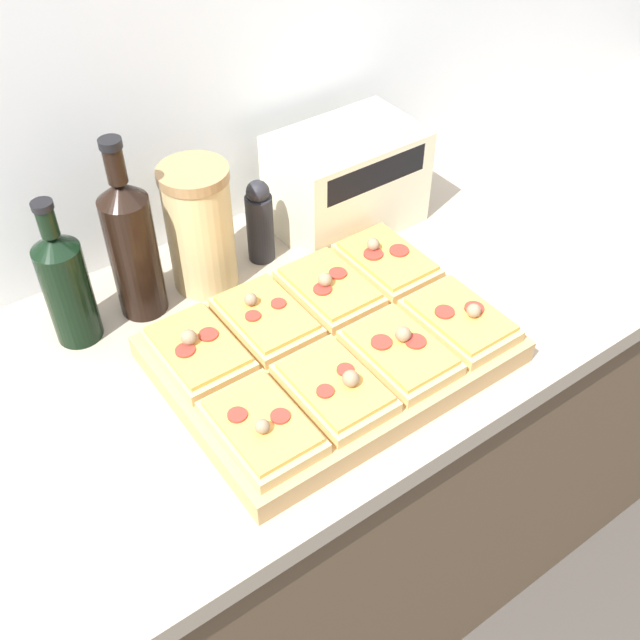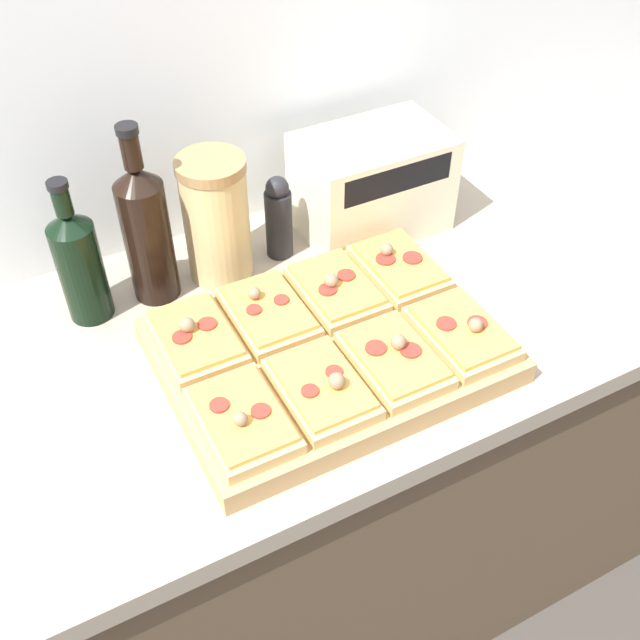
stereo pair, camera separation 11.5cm
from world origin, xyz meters
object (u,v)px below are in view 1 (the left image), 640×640
object	(u,v)px
olive_oil_bottle	(66,285)
grain_jar_tall	(200,228)
cutting_board	(331,349)
pepper_mill	(258,222)
toaster_oven	(347,180)
wine_bottle	(132,245)

from	to	relation	value
olive_oil_bottle	grain_jar_tall	xyz separation A→B (m)	(0.23, -0.00, 0.01)
cutting_board	olive_oil_bottle	world-z (taller)	olive_oil_bottle
pepper_mill	toaster_oven	size ratio (longest dim) A/B	0.55
pepper_mill	toaster_oven	world-z (taller)	toaster_oven
cutting_board	olive_oil_bottle	bearing A→B (deg)	136.79
cutting_board	pepper_mill	xyz separation A→B (m)	(0.05, 0.28, 0.06)
cutting_board	wine_bottle	world-z (taller)	wine_bottle
grain_jar_tall	wine_bottle	bearing A→B (deg)	180.00
wine_bottle	grain_jar_tall	size ratio (longest dim) A/B	1.40
olive_oil_bottle	grain_jar_tall	bearing A→B (deg)	-0.00
pepper_mill	olive_oil_bottle	bearing A→B (deg)	180.00
wine_bottle	pepper_mill	bearing A→B (deg)	0.00
toaster_oven	cutting_board	bearing A→B (deg)	-130.57
cutting_board	grain_jar_tall	bearing A→B (deg)	103.09
grain_jar_tall	pepper_mill	size ratio (longest dim) A/B	1.41
cutting_board	grain_jar_tall	distance (m)	0.30
wine_bottle	toaster_oven	size ratio (longest dim) A/B	1.09
cutting_board	olive_oil_bottle	size ratio (longest dim) A/B	1.97
olive_oil_bottle	pepper_mill	size ratio (longest dim) A/B	1.60
wine_bottle	grain_jar_tall	bearing A→B (deg)	0.00
cutting_board	pepper_mill	size ratio (longest dim) A/B	3.14
olive_oil_bottle	wine_bottle	world-z (taller)	wine_bottle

